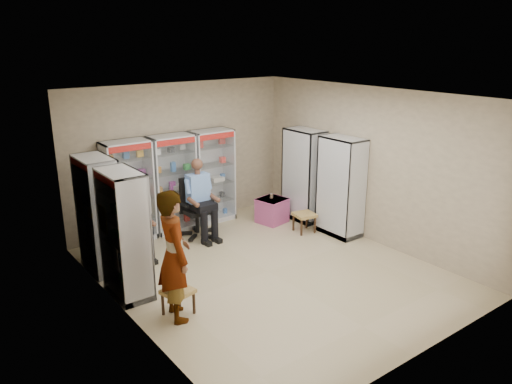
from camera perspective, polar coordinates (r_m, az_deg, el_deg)
floor at (r=8.71m, az=1.41°, el=-9.05°), size 6.00×6.00×0.00m
room_shell at (r=8.03m, az=1.51°, el=3.63°), size 5.02×6.02×3.01m
cabinet_back_left at (r=9.95m, az=-14.34°, el=0.01°), size 0.90×0.50×2.00m
cabinet_back_mid at (r=10.33m, az=-9.51°, el=0.96°), size 0.90×0.50×2.00m
cabinet_back_right at (r=10.78m, az=-5.04°, el=1.82°), size 0.90×0.50×2.00m
cabinet_right_far at (r=10.86m, az=5.48°, el=1.92°), size 0.90×0.50×2.00m
cabinet_right_near at (r=10.11m, az=9.66°, el=0.58°), size 0.90×0.50×2.00m
cabinet_left_far at (r=8.82m, az=-17.52°, el=-2.50°), size 0.90×0.50×2.00m
cabinet_left_near at (r=7.85m, az=-14.77°, el=-4.73°), size 0.90×0.50×2.00m
wooden_chair at (r=9.40m, az=-13.76°, el=-4.41°), size 0.42×0.42×0.94m
seated_customer at (r=9.28m, az=-13.72°, el=-3.35°), size 0.44×0.60×1.34m
office_chair at (r=10.06m, az=-6.79°, el=-1.78°), size 0.66×0.66×1.19m
seated_shopkeeper at (r=9.97m, az=-6.68°, el=-0.98°), size 0.51×0.70×1.52m
pink_trunk at (r=10.82m, az=1.84°, el=-2.13°), size 0.65×0.63×0.53m
tea_glass at (r=10.78m, az=1.78°, el=-0.45°), size 0.07×0.07×0.10m
woven_stool_a at (r=10.36m, az=5.53°, el=-3.49°), size 0.47×0.47×0.40m
woven_stool_b at (r=7.48m, az=-8.87°, el=-12.30°), size 0.48×0.48×0.39m
standing_man at (r=7.08m, az=-9.33°, el=-7.20°), size 0.59×0.78×1.92m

